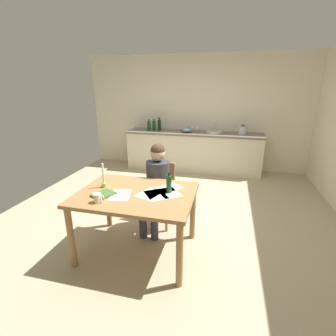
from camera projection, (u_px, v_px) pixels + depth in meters
ground_plane at (171, 216)px, 3.85m from camera, size 5.20×5.20×0.04m
wall_back at (196, 113)px, 5.82m from camera, size 5.20×0.12×2.60m
kitchen_counter at (193, 151)px, 5.76m from camera, size 3.09×0.64×0.90m
dining_table at (136, 201)px, 2.81m from camera, size 1.31×0.98×0.77m
chair_at_table at (160, 190)px, 3.51m from camera, size 0.42×0.42×0.88m
person_seated at (156, 182)px, 3.32m from camera, size 0.34×0.60×1.19m
coffee_mug at (98, 198)px, 2.53m from camera, size 0.12×0.08×0.10m
candlestick at (104, 180)px, 2.91m from camera, size 0.06×0.06×0.29m
book_magazine at (104, 194)px, 2.71m from camera, size 0.26×0.29×0.02m
paper_letter at (150, 194)px, 2.75m from camera, size 0.30×0.35×0.00m
paper_bill at (169, 193)px, 2.77m from camera, size 0.35×0.36×0.00m
paper_envelope at (169, 188)px, 2.90m from camera, size 0.34×0.36×0.00m
paper_receipt at (121, 195)px, 2.72m from camera, size 0.27×0.33×0.00m
paper_notice at (156, 195)px, 2.72m from camera, size 0.34×0.36×0.00m
wine_bottle_on_table at (169, 184)px, 2.75m from camera, size 0.06×0.06×0.25m
sink_unit at (214, 132)px, 5.51m from camera, size 0.36×0.36×0.24m
bottle_oil at (149, 126)px, 5.83m from camera, size 0.08×0.08×0.26m
bottle_vinegar at (154, 125)px, 5.86m from camera, size 0.08×0.08×0.27m
bottle_wine_red at (159, 125)px, 5.82m from camera, size 0.08×0.08×0.31m
mixing_bowl at (187, 130)px, 5.61m from camera, size 0.28×0.28×0.12m
stovetop_kettle at (243, 130)px, 5.34m from camera, size 0.18×0.18×0.22m
wine_glass_near_sink at (197, 127)px, 5.71m from camera, size 0.07×0.07×0.15m
wine_glass_by_kettle at (192, 126)px, 5.74m from camera, size 0.07×0.07×0.15m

